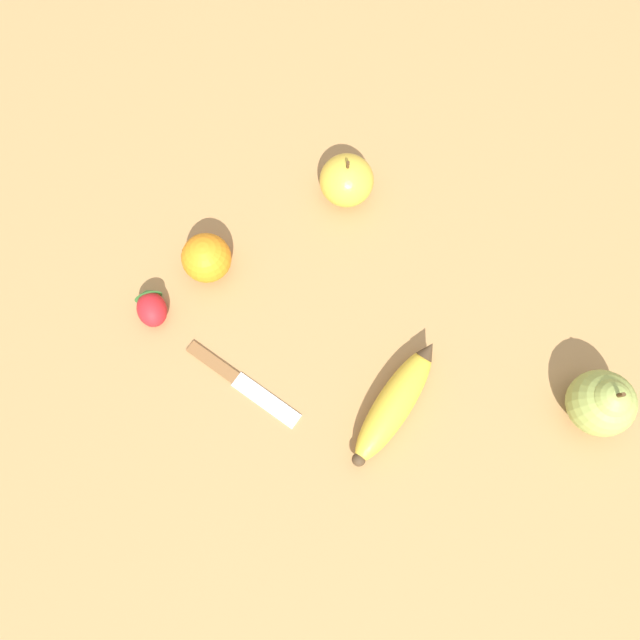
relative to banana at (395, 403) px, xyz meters
name	(u,v)px	position (x,y,z in m)	size (l,w,h in m)	color
ground_plane	(383,346)	(0.05, 0.07, -0.02)	(3.00, 3.00, 0.00)	#A87A47
banana	(395,403)	(0.00, 0.00, 0.00)	(0.19, 0.08, 0.04)	gold
orange	(206,258)	(-0.05, 0.31, 0.01)	(0.07, 0.07, 0.07)	orange
pear	(602,402)	(0.18, -0.18, 0.02)	(0.08, 0.08, 0.10)	#99A84C
strawberry	(151,307)	(-0.14, 0.32, 0.00)	(0.06, 0.07, 0.04)	red
apple	(347,180)	(0.18, 0.27, 0.01)	(0.08, 0.08, 0.08)	gold
paring_knife	(238,380)	(-0.12, 0.17, -0.02)	(0.05, 0.18, 0.01)	silver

